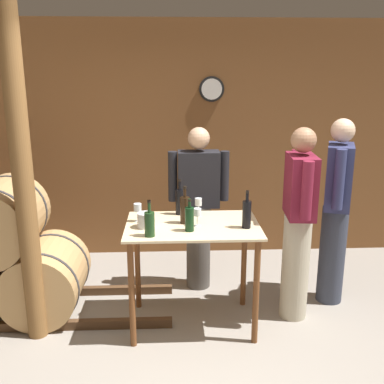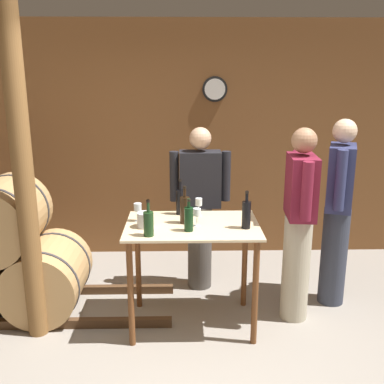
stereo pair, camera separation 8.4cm
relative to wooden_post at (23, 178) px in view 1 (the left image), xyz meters
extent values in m
cube|color=brown|center=(1.42, 1.77, 0.00)|extent=(8.40, 0.05, 2.70)
cylinder|color=black|center=(1.59, 1.73, 0.59)|extent=(0.28, 0.03, 0.28)
cylinder|color=white|center=(1.59, 1.71, 0.59)|extent=(0.23, 0.01, 0.23)
cylinder|color=tan|center=(-0.01, 0.37, -1.02)|extent=(0.66, 0.76, 0.66)
cylinder|color=#38383D|center=(-0.01, 0.14, -1.02)|extent=(0.68, 0.03, 0.68)
cylinder|color=#38383D|center=(-0.01, 0.60, -1.02)|extent=(0.68, 0.03, 0.68)
cylinder|color=tan|center=(-0.35, 0.37, -0.45)|extent=(0.66, 0.76, 0.66)
cylinder|color=#38383D|center=(-0.35, 0.60, -0.45)|extent=(0.68, 0.03, 0.68)
cube|color=beige|center=(1.30, 0.12, -0.44)|extent=(1.10, 0.74, 0.02)
cylinder|color=brown|center=(0.81, -0.19, -0.90)|extent=(0.05, 0.05, 0.90)
cylinder|color=brown|center=(1.79, -0.19, -0.90)|extent=(0.05, 0.05, 0.90)
cylinder|color=brown|center=(0.81, 0.42, -0.90)|extent=(0.05, 0.05, 0.90)
cylinder|color=brown|center=(1.79, 0.42, -0.90)|extent=(0.05, 0.05, 0.90)
cylinder|color=brown|center=(0.00, 0.00, 0.00)|extent=(0.16, 0.16, 2.70)
cylinder|color=#193819|center=(0.96, -0.14, -0.34)|extent=(0.08, 0.08, 0.19)
cylinder|color=#193819|center=(0.96, -0.14, -0.19)|extent=(0.02, 0.02, 0.10)
cylinder|color=black|center=(0.96, -0.14, -0.16)|extent=(0.03, 0.03, 0.02)
cylinder|color=black|center=(1.20, 0.39, -0.32)|extent=(0.07, 0.07, 0.22)
cylinder|color=black|center=(1.20, 0.39, -0.16)|extent=(0.02, 0.02, 0.10)
cylinder|color=black|center=(1.20, 0.39, -0.12)|extent=(0.03, 0.03, 0.02)
cylinder|color=black|center=(1.24, 0.15, -0.32)|extent=(0.08, 0.08, 0.22)
cylinder|color=black|center=(1.24, 0.15, -0.16)|extent=(0.02, 0.02, 0.09)
cylinder|color=black|center=(1.24, 0.15, -0.13)|extent=(0.03, 0.03, 0.02)
cylinder|color=black|center=(1.27, -0.04, -0.34)|extent=(0.07, 0.07, 0.19)
cylinder|color=black|center=(1.27, -0.04, -0.21)|extent=(0.02, 0.02, 0.07)
cylinder|color=black|center=(1.27, -0.04, -0.18)|extent=(0.03, 0.03, 0.02)
cylinder|color=black|center=(1.73, 0.01, -0.32)|extent=(0.07, 0.07, 0.22)
cylinder|color=black|center=(1.73, 0.01, -0.17)|extent=(0.02, 0.02, 0.09)
cylinder|color=black|center=(1.73, 0.01, -0.13)|extent=(0.03, 0.03, 0.02)
cylinder|color=silver|center=(0.85, 0.21, -0.43)|extent=(0.06, 0.06, 0.00)
cylinder|color=silver|center=(0.85, 0.21, -0.39)|extent=(0.01, 0.01, 0.09)
cylinder|color=silver|center=(0.85, 0.21, -0.31)|extent=(0.07, 0.07, 0.07)
cylinder|color=silver|center=(1.34, 0.07, -0.43)|extent=(0.06, 0.06, 0.00)
cylinder|color=silver|center=(1.34, 0.07, -0.39)|extent=(0.01, 0.01, 0.09)
cylinder|color=silver|center=(1.34, 0.07, -0.31)|extent=(0.06, 0.06, 0.06)
cylinder|color=silver|center=(1.36, 0.35, -0.43)|extent=(0.06, 0.06, 0.00)
cylinder|color=silver|center=(1.36, 0.35, -0.38)|extent=(0.01, 0.01, 0.09)
cylinder|color=silver|center=(1.36, 0.35, -0.31)|extent=(0.06, 0.06, 0.07)
cylinder|color=silver|center=(0.92, 0.06, -0.37)|extent=(0.14, 0.14, 0.12)
cylinder|color=#4C4742|center=(1.40, 0.83, -0.92)|extent=(0.24, 0.24, 0.86)
cube|color=black|center=(1.40, 0.83, -0.22)|extent=(0.40, 0.22, 0.54)
sphere|color=tan|center=(1.40, 0.83, 0.18)|extent=(0.21, 0.21, 0.21)
cylinder|color=black|center=(1.65, 0.83, -0.19)|extent=(0.09, 0.09, 0.49)
cylinder|color=black|center=(1.15, 0.83, -0.19)|extent=(0.09, 0.09, 0.49)
cylinder|color=#B7AD93|center=(2.21, 0.21, -0.88)|extent=(0.24, 0.24, 0.95)
cube|color=maroon|center=(2.21, 0.21, -0.14)|extent=(0.25, 0.42, 0.52)
sphere|color=#9E7051|center=(2.21, 0.21, 0.25)|extent=(0.21, 0.21, 0.21)
cylinder|color=maroon|center=(2.24, 0.45, -0.11)|extent=(0.09, 0.09, 0.47)
cylinder|color=maroon|center=(2.19, -0.04, -0.11)|extent=(0.09, 0.09, 0.47)
cylinder|color=#333847|center=(2.64, 0.48, -0.88)|extent=(0.24, 0.24, 0.93)
cube|color=navy|center=(2.64, 0.48, -0.13)|extent=(0.34, 0.45, 0.58)
sphere|color=beige|center=(2.64, 0.48, 0.29)|extent=(0.21, 0.21, 0.21)
cylinder|color=navy|center=(2.72, 0.71, -0.10)|extent=(0.09, 0.09, 0.52)
cylinder|color=navy|center=(2.55, 0.24, -0.10)|extent=(0.09, 0.09, 0.52)
camera|label=1|loc=(1.14, -3.39, 0.80)|focal=42.00mm
camera|label=2|loc=(1.22, -3.39, 0.80)|focal=42.00mm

